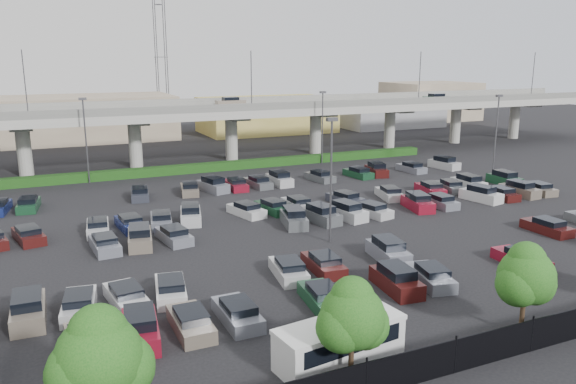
{
  "coord_description": "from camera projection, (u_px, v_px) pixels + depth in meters",
  "views": [
    {
      "loc": [
        -21.34,
        -46.92,
        14.88
      ],
      "look_at": [
        0.72,
        2.03,
        2.0
      ],
      "focal_mm": 35.0,
      "sensor_mm": 36.0,
      "label": 1
    }
  ],
  "objects": [
    {
      "name": "hedge",
      "position": [
        213.0,
        167.0,
        75.63
      ],
      "size": [
        66.0,
        1.6,
        1.1
      ],
      "primitive_type": "cube",
      "color": "#183A11",
      "rests_on": "ground"
    },
    {
      "name": "light_poles",
      "position": [
        241.0,
        153.0,
        52.26
      ],
      "size": [
        66.9,
        48.38,
        10.3
      ],
      "color": "#46454A",
      "rests_on": "ground"
    },
    {
      "name": "overpass",
      "position": [
        196.0,
        114.0,
        80.24
      ],
      "size": [
        150.0,
        13.0,
        15.8
      ],
      "color": "#9B9A92",
      "rests_on": "ground"
    },
    {
      "name": "fence",
      "position": [
        516.0,
        340.0,
        28.54
      ],
      "size": [
        70.0,
        0.1,
        2.0
      ],
      "color": "black",
      "rests_on": "ground"
    },
    {
      "name": "tree_row",
      "position": [
        510.0,
        279.0,
        29.53
      ],
      "size": [
        65.07,
        3.66,
        5.94
      ],
      "color": "#332316",
      "rests_on": "ground"
    },
    {
      "name": "comm_tower",
      "position": [
        161.0,
        54.0,
        117.15
      ],
      "size": [
        2.4,
        2.4,
        30.0
      ],
      "color": "#46454A",
      "rests_on": "ground"
    },
    {
      "name": "distant_buildings",
      "position": [
        219.0,
        115.0,
        112.46
      ],
      "size": [
        138.0,
        24.0,
        9.0
      ],
      "color": "gray",
      "rests_on": "ground"
    },
    {
      "name": "parked_cars",
      "position": [
        301.0,
        221.0,
        50.26
      ],
      "size": [
        63.09,
        41.63,
        1.67
      ],
      "color": "silver",
      "rests_on": "ground"
    },
    {
      "name": "ground",
      "position": [
        290.0,
        218.0,
        53.59
      ],
      "size": [
        280.0,
        280.0,
        0.0
      ],
      "primitive_type": "plane",
      "color": "black"
    },
    {
      "name": "shuttle_bus",
      "position": [
        340.0,
        340.0,
        27.9
      ],
      "size": [
        7.0,
        3.17,
        2.17
      ],
      "color": "silver",
      "rests_on": "ground"
    }
  ]
}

